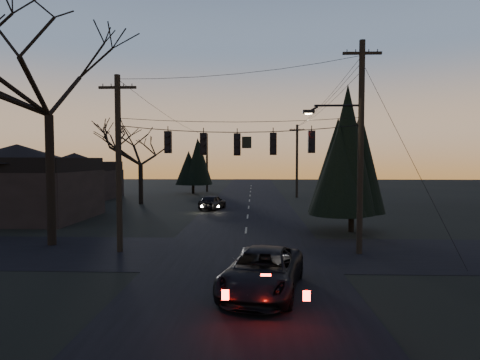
{
  "coord_description": "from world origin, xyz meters",
  "views": [
    {
      "loc": [
        0.51,
        -9.01,
        4.5
      ],
      "look_at": [
        -0.1,
        7.99,
        3.61
      ],
      "focal_mm": 30.0,
      "sensor_mm": 36.0,
      "label": 1
    }
  ],
  "objects_px": {
    "utility_pole_left": "(120,252)",
    "sedan_oncoming_a": "(212,202)",
    "utility_pole_far_r": "(297,197)",
    "bare_tree_left": "(48,62)",
    "utility_pole_right": "(359,254)",
    "suv_near": "(263,272)",
    "evergreen_right": "(352,158)",
    "utility_pole_far_l": "(207,192)"
  },
  "relations": [
    {
      "from": "utility_pole_right",
      "to": "utility_pole_left",
      "type": "height_order",
      "value": "utility_pole_right"
    },
    {
      "from": "utility_pole_left",
      "to": "suv_near",
      "type": "relative_size",
      "value": 1.67
    },
    {
      "from": "utility_pole_far_l",
      "to": "evergreen_right",
      "type": "height_order",
      "value": "evergreen_right"
    },
    {
      "from": "bare_tree_left",
      "to": "sedan_oncoming_a",
      "type": "height_order",
      "value": "bare_tree_left"
    },
    {
      "from": "utility_pole_right",
      "to": "suv_near",
      "type": "xyz_separation_m",
      "value": [
        -4.7,
        -5.69,
        0.71
      ]
    },
    {
      "from": "utility_pole_left",
      "to": "suv_near",
      "type": "xyz_separation_m",
      "value": [
        6.8,
        -5.69,
        0.71
      ]
    },
    {
      "from": "bare_tree_left",
      "to": "evergreen_right",
      "type": "bearing_deg",
      "value": 15.01
    },
    {
      "from": "utility_pole_left",
      "to": "sedan_oncoming_a",
      "type": "distance_m",
      "value": 16.59
    },
    {
      "from": "utility_pole_left",
      "to": "utility_pole_far_l",
      "type": "relative_size",
      "value": 1.06
    },
    {
      "from": "utility_pole_right",
      "to": "utility_pole_left",
      "type": "distance_m",
      "value": 11.5
    },
    {
      "from": "utility_pole_far_l",
      "to": "suv_near",
      "type": "distance_m",
      "value": 42.24
    },
    {
      "from": "suv_near",
      "to": "utility_pole_far_l",
      "type": "bearing_deg",
      "value": 110.93
    },
    {
      "from": "utility_pole_far_r",
      "to": "utility_pole_far_l",
      "type": "relative_size",
      "value": 1.06
    },
    {
      "from": "utility_pole_right",
      "to": "sedan_oncoming_a",
      "type": "height_order",
      "value": "utility_pole_right"
    },
    {
      "from": "bare_tree_left",
      "to": "sedan_oncoming_a",
      "type": "bearing_deg",
      "value": 65.35
    },
    {
      "from": "utility_pole_far_l",
      "to": "bare_tree_left",
      "type": "distance_m",
      "value": 36.12
    },
    {
      "from": "utility_pole_far_r",
      "to": "evergreen_right",
      "type": "bearing_deg",
      "value": -87.37
    },
    {
      "from": "utility_pole_far_l",
      "to": "sedan_oncoming_a",
      "type": "bearing_deg",
      "value": -81.9
    },
    {
      "from": "utility_pole_right",
      "to": "suv_near",
      "type": "bearing_deg",
      "value": -129.58
    },
    {
      "from": "utility_pole_far_l",
      "to": "sedan_oncoming_a",
      "type": "height_order",
      "value": "utility_pole_far_l"
    },
    {
      "from": "utility_pole_left",
      "to": "utility_pole_far_r",
      "type": "bearing_deg",
      "value": 67.67
    },
    {
      "from": "suv_near",
      "to": "utility_pole_far_r",
      "type": "bearing_deg",
      "value": 93.73
    },
    {
      "from": "utility_pole_left",
      "to": "evergreen_right",
      "type": "distance_m",
      "value": 14.53
    },
    {
      "from": "bare_tree_left",
      "to": "evergreen_right",
      "type": "xyz_separation_m",
      "value": [
        16.58,
        4.45,
        -4.91
      ]
    },
    {
      "from": "utility_pole_far_r",
      "to": "sedan_oncoming_a",
      "type": "bearing_deg",
      "value": -126.72
    },
    {
      "from": "utility_pole_left",
      "to": "sedan_oncoming_a",
      "type": "height_order",
      "value": "utility_pole_left"
    },
    {
      "from": "utility_pole_right",
      "to": "suv_near",
      "type": "distance_m",
      "value": 7.41
    },
    {
      "from": "bare_tree_left",
      "to": "suv_near",
      "type": "distance_m",
      "value": 15.63
    },
    {
      "from": "utility_pole_far_r",
      "to": "bare_tree_left",
      "type": "height_order",
      "value": "bare_tree_left"
    },
    {
      "from": "utility_pole_right",
      "to": "bare_tree_left",
      "type": "xyz_separation_m",
      "value": [
        -15.56,
        1.38,
        9.45
      ]
    },
    {
      "from": "utility_pole_far_l",
      "to": "evergreen_right",
      "type": "xyz_separation_m",
      "value": [
        12.52,
        -30.18,
        4.54
      ]
    },
    {
      "from": "utility_pole_right",
      "to": "bare_tree_left",
      "type": "bearing_deg",
      "value": 174.94
    },
    {
      "from": "bare_tree_left",
      "to": "utility_pole_far_r",
      "type": "bearing_deg",
      "value": 59.69
    },
    {
      "from": "utility_pole_left",
      "to": "bare_tree_left",
      "type": "height_order",
      "value": "bare_tree_left"
    },
    {
      "from": "utility_pole_far_r",
      "to": "sedan_oncoming_a",
      "type": "height_order",
      "value": "utility_pole_far_r"
    },
    {
      "from": "bare_tree_left",
      "to": "utility_pole_left",
      "type": "bearing_deg",
      "value": -18.72
    },
    {
      "from": "suv_near",
      "to": "utility_pole_left",
      "type": "bearing_deg",
      "value": 151.77
    },
    {
      "from": "utility_pole_far_l",
      "to": "evergreen_right",
      "type": "distance_m",
      "value": 32.98
    },
    {
      "from": "evergreen_right",
      "to": "sedan_oncoming_a",
      "type": "xyz_separation_m",
      "value": [
        -9.72,
        10.51,
        -3.88
      ]
    },
    {
      "from": "evergreen_right",
      "to": "utility_pole_right",
      "type": "bearing_deg",
      "value": -99.91
    },
    {
      "from": "utility_pole_right",
      "to": "bare_tree_left",
      "type": "height_order",
      "value": "bare_tree_left"
    },
    {
      "from": "utility_pole_far_l",
      "to": "utility_pole_left",
      "type": "bearing_deg",
      "value": -90.0
    }
  ]
}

